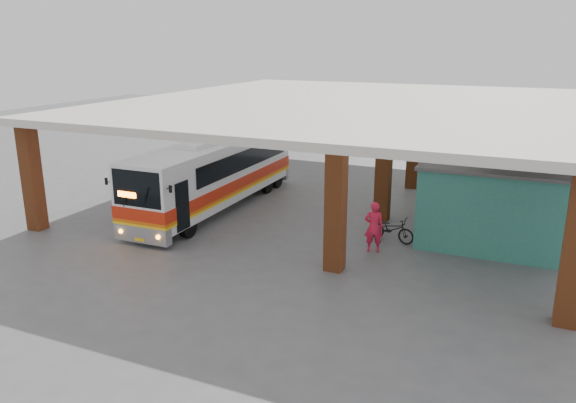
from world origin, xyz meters
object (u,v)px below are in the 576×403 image
(motorcycle, at_px, (391,229))
(red_chair, at_px, (448,186))
(coach_bus, at_px, (215,173))
(pedestrian, at_px, (374,227))

(motorcycle, bearing_deg, red_chair, 6.43)
(coach_bus, bearing_deg, red_chair, 35.50)
(pedestrian, bearing_deg, motorcycle, -120.68)
(motorcycle, distance_m, red_chair, 7.97)
(motorcycle, relative_size, pedestrian, 0.99)
(motorcycle, xyz_separation_m, red_chair, (0.86, 7.93, -0.08))
(coach_bus, relative_size, red_chair, 12.80)
(coach_bus, height_order, motorcycle, coach_bus)
(coach_bus, relative_size, pedestrian, 6.05)
(motorcycle, bearing_deg, pedestrian, 178.77)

